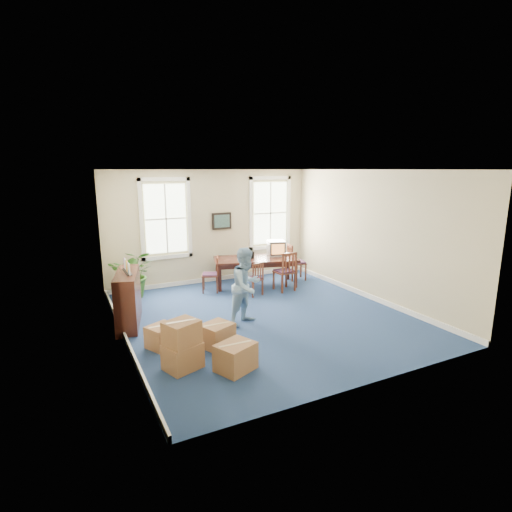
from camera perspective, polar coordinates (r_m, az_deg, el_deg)
name	(u,v)px	position (r m, az deg, el deg)	size (l,w,h in m)	color
floor	(264,316)	(8.99, 1.16, -8.61)	(6.50, 6.50, 0.00)	navy
ceiling	(265,170)	(8.40, 1.25, 12.25)	(6.50, 6.50, 0.00)	white
wall_back	(211,227)	(11.49, -6.40, 4.19)	(6.50, 6.50, 0.00)	#C3B58E
wall_front	(370,284)	(5.95, 15.99, -3.88)	(6.50, 6.50, 0.00)	#C3B58E
wall_left	(118,260)	(7.65, -19.09, -0.52)	(6.50, 6.50, 0.00)	#C3B58E
wall_right	(372,236)	(10.28, 16.19, 2.82)	(6.50, 6.50, 0.00)	#C3B58E
baseboard_back	(213,279)	(11.77, -6.17, -3.27)	(6.00, 0.04, 0.12)	white
baseboard_left	(126,339)	(8.12, -18.10, -11.15)	(0.04, 6.50, 0.12)	white
baseboard_right	(367,295)	(10.61, 15.57, -5.42)	(0.04, 6.50, 0.12)	white
window_left	(166,219)	(11.05, -12.76, 5.21)	(1.40, 0.12, 2.20)	white
window_right	(270,213)	(12.21, 2.03, 6.15)	(1.40, 0.12, 2.20)	white
wall_picture	(222,221)	(11.53, -4.93, 5.00)	(0.58, 0.06, 0.48)	black
conference_table	(256,272)	(11.21, -0.03, -2.24)	(2.30, 1.04, 0.78)	#3F1B14
crt_tv	(276,248)	(11.43, 2.89, 1.14)	(0.47, 0.52, 0.43)	#B7B7BC
game_console	(286,254)	(11.58, 4.36, 0.33)	(0.18, 0.22, 0.06)	white
equipment_bag	(246,255)	(11.03, -1.37, 0.10)	(0.37, 0.24, 0.18)	black
chair_near_left	(253,279)	(10.32, -0.42, -3.23)	(0.40, 0.40, 0.89)	brown
chair_near_right	(284,271)	(10.73, 4.09, -2.15)	(0.48, 0.48, 1.07)	brown
chair_end_left	(210,274)	(10.67, -6.57, -2.61)	(0.43, 0.43, 0.95)	brown
chair_end_right	(297,262)	(11.83, 5.86, -0.85)	(0.47, 0.47, 1.06)	brown
man	(246,286)	(8.38, -1.38, -4.29)	(0.80, 0.62, 1.63)	#86B0D3
credenza	(128,298)	(8.80, -17.81, -5.71)	(0.42, 1.47, 1.15)	#3F1B14
brochure_rack	(127,265)	(8.62, -17.98, -1.21)	(0.10, 0.59, 0.26)	#99999E
potted_plant	(133,274)	(10.53, -17.11, -2.44)	(1.12, 0.98, 1.25)	#224C15
cardboard_boxes	(193,339)	(6.89, -9.00, -11.62)	(1.51, 1.51, 0.86)	#A16D44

